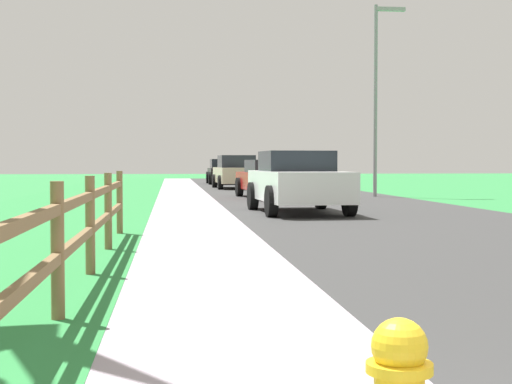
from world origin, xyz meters
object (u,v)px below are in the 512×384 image
object	(u,v)px
parked_suv_white	(298,182)
street_lamp	(378,85)
parked_car_red	(272,178)
parked_car_black	(224,171)
parked_car_beige	(236,172)

from	to	relation	value
parked_suv_white	street_lamp	world-z (taller)	street_lamp
street_lamp	parked_car_red	bearing A→B (deg)	-170.78
parked_car_black	street_lamp	size ratio (longest dim) A/B	0.61
parked_car_black	parked_suv_white	bearing A→B (deg)	-89.96
parked_suv_white	parked_car_red	xyz separation A→B (m)	(0.43, 8.16, -0.08)
parked_car_beige	parked_car_black	distance (m)	8.21
parked_car_beige	parked_car_black	world-z (taller)	parked_car_beige
parked_car_black	street_lamp	bearing A→B (deg)	-75.88
parked_car_beige	parked_car_red	bearing A→B (deg)	-87.61
street_lamp	parked_car_black	bearing A→B (deg)	104.12
parked_suv_white	street_lamp	xyz separation A→B (m)	(4.48, 8.82, 3.39)
parked_car_red	parked_car_black	distance (m)	18.57
parked_car_beige	parked_suv_white	bearing A→B (deg)	-89.99
parked_suv_white	street_lamp	bearing A→B (deg)	63.07
parked_suv_white	parked_car_red	distance (m)	8.18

